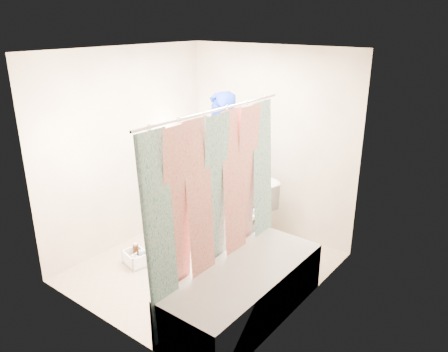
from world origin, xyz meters
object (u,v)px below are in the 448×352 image
Objects in this scene: bathtub at (245,291)px; cleaning_caddy at (136,259)px; plumber at (220,165)px; toilet at (243,215)px.

cleaning_caddy is at bearing -178.95° from bathtub.
bathtub is at bearing -1.96° from plumber.
toilet is 0.70m from plumber.
bathtub is 1.52m from cleaning_caddy.
plumber is 1.54m from cleaning_caddy.
toilet is (-0.80, 1.09, 0.15)m from bathtub.
toilet is at bearing 126.37° from bathtub.
plumber is at bearing 176.66° from toilet.
bathtub is 0.94× the size of plumber.
toilet is 2.61× the size of cleaning_caddy.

